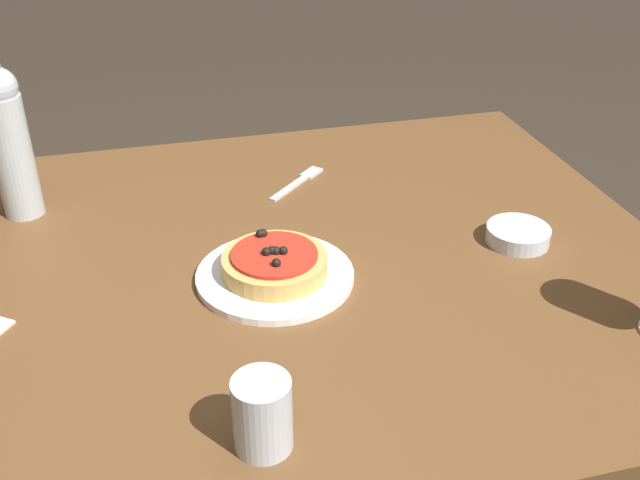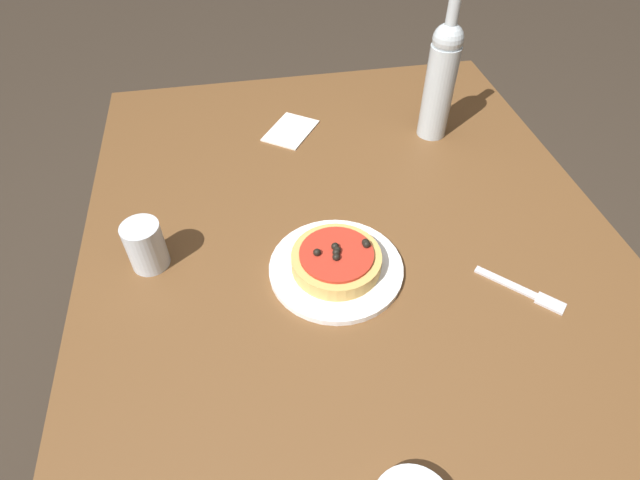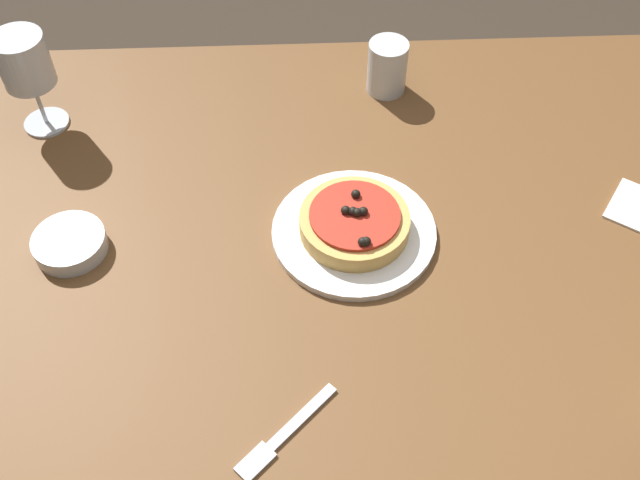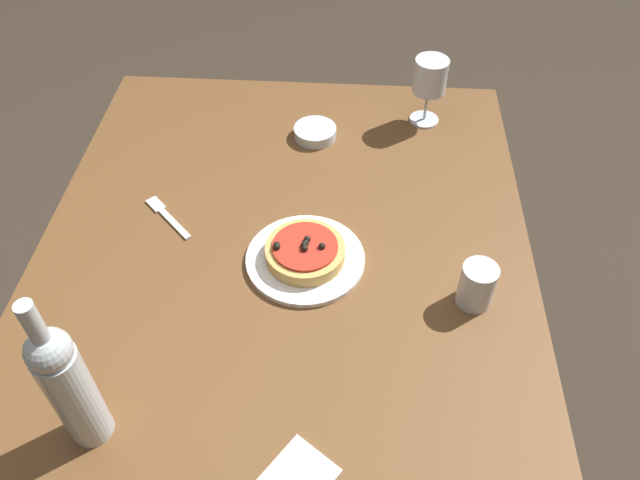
{
  "view_description": "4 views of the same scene",
  "coord_description": "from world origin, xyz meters",
  "px_view_note": "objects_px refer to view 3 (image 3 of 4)",
  "views": [
    {
      "loc": [
        0.13,
        1.01,
        1.42
      ],
      "look_at": [
        -0.1,
        0.1,
        0.86
      ],
      "focal_mm": 42.0,
      "sensor_mm": 36.0,
      "label": 1
    },
    {
      "loc": [
        -0.62,
        0.19,
        1.47
      ],
      "look_at": [
        -0.0,
        0.07,
        0.82
      ],
      "focal_mm": 28.0,
      "sensor_mm": 36.0,
      "label": 2
    },
    {
      "loc": [
        -0.12,
        -0.66,
        1.64
      ],
      "look_at": [
        -0.09,
        -0.01,
        0.83
      ],
      "focal_mm": 42.0,
      "sensor_mm": 36.0,
      "label": 3
    },
    {
      "loc": [
        0.81,
        0.14,
        1.74
      ],
      "look_at": [
        -0.06,
        0.08,
        0.81
      ],
      "focal_mm": 35.0,
      "sensor_mm": 36.0,
      "label": 4
    }
  ],
  "objects_px": {
    "side_bowl": "(70,243)",
    "fork": "(282,436)",
    "wine_glass": "(25,64)",
    "water_cup": "(387,67)",
    "dinner_plate": "(354,232)",
    "dining_table": "(379,292)",
    "pizza": "(354,222)"
  },
  "relations": [
    {
      "from": "dining_table",
      "to": "wine_glass",
      "type": "distance_m",
      "value": 0.67
    },
    {
      "from": "wine_glass",
      "to": "side_bowl",
      "type": "height_order",
      "value": "wine_glass"
    },
    {
      "from": "wine_glass",
      "to": "pizza",
      "type": "bearing_deg",
      "value": -27.93
    },
    {
      "from": "fork",
      "to": "dining_table",
      "type": "bearing_deg",
      "value": -163.32
    },
    {
      "from": "dinner_plate",
      "to": "pizza",
      "type": "relative_size",
      "value": 1.51
    },
    {
      "from": "dining_table",
      "to": "dinner_plate",
      "type": "bearing_deg",
      "value": 128.21
    },
    {
      "from": "water_cup",
      "to": "dining_table",
      "type": "bearing_deg",
      "value": -96.3
    },
    {
      "from": "side_bowl",
      "to": "dining_table",
      "type": "bearing_deg",
      "value": -4.89
    },
    {
      "from": "pizza",
      "to": "water_cup",
      "type": "distance_m",
      "value": 0.35
    },
    {
      "from": "dinner_plate",
      "to": "pizza",
      "type": "height_order",
      "value": "pizza"
    },
    {
      "from": "side_bowl",
      "to": "fork",
      "type": "bearing_deg",
      "value": -45.18
    },
    {
      "from": "dinner_plate",
      "to": "fork",
      "type": "relative_size",
      "value": 1.89
    },
    {
      "from": "fork",
      "to": "pizza",
      "type": "bearing_deg",
      "value": -153.54
    },
    {
      "from": "side_bowl",
      "to": "water_cup",
      "type": "bearing_deg",
      "value": 34.65
    },
    {
      "from": "fork",
      "to": "water_cup",
      "type": "bearing_deg",
      "value": -150.62
    },
    {
      "from": "wine_glass",
      "to": "water_cup",
      "type": "height_order",
      "value": "wine_glass"
    },
    {
      "from": "dinner_plate",
      "to": "wine_glass",
      "type": "distance_m",
      "value": 0.59
    },
    {
      "from": "water_cup",
      "to": "fork",
      "type": "distance_m",
      "value": 0.68
    },
    {
      "from": "dining_table",
      "to": "fork",
      "type": "relative_size",
      "value": 10.79
    },
    {
      "from": "side_bowl",
      "to": "fork",
      "type": "height_order",
      "value": "side_bowl"
    },
    {
      "from": "dining_table",
      "to": "fork",
      "type": "height_order",
      "value": "fork"
    },
    {
      "from": "wine_glass",
      "to": "side_bowl",
      "type": "xyz_separation_m",
      "value": [
        0.09,
        -0.28,
        -0.11
      ]
    },
    {
      "from": "pizza",
      "to": "wine_glass",
      "type": "height_order",
      "value": "wine_glass"
    },
    {
      "from": "dinner_plate",
      "to": "water_cup",
      "type": "bearing_deg",
      "value": 76.43
    },
    {
      "from": "water_cup",
      "to": "dinner_plate",
      "type": "bearing_deg",
      "value": -103.57
    },
    {
      "from": "dining_table",
      "to": "pizza",
      "type": "height_order",
      "value": "pizza"
    },
    {
      "from": "wine_glass",
      "to": "water_cup",
      "type": "relative_size",
      "value": 1.85
    },
    {
      "from": "wine_glass",
      "to": "water_cup",
      "type": "distance_m",
      "value": 0.6
    },
    {
      "from": "dining_table",
      "to": "water_cup",
      "type": "bearing_deg",
      "value": 83.7
    },
    {
      "from": "wine_glass",
      "to": "fork",
      "type": "bearing_deg",
      "value": -56.07
    },
    {
      "from": "dining_table",
      "to": "water_cup",
      "type": "xyz_separation_m",
      "value": [
        0.04,
        0.38,
        0.13
      ]
    },
    {
      "from": "wine_glass",
      "to": "side_bowl",
      "type": "relative_size",
      "value": 1.64
    }
  ]
}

